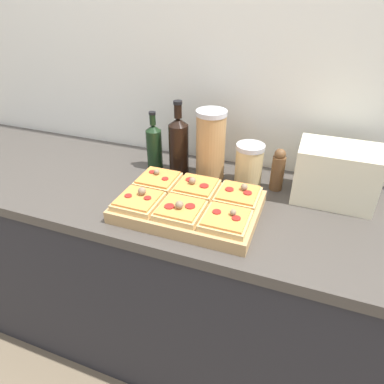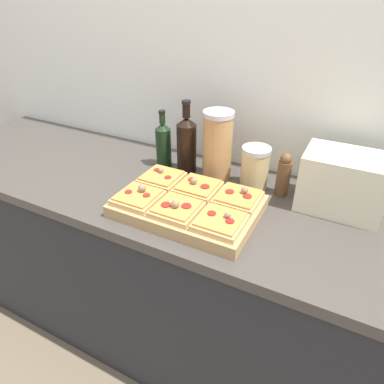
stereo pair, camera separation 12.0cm
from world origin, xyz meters
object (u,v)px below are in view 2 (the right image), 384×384
Objects in this scene: pepper_mill at (284,175)px; cutting_board at (188,206)px; grain_jar_short at (255,168)px; grain_jar_tall at (217,146)px; olive_oil_bottle at (163,144)px; toaster_oven at (343,183)px; wine_bottle at (187,144)px.

cutting_board is at bearing -134.07° from pepper_mill.
pepper_mill is at bearing 0.00° from grain_jar_short.
grain_jar_tall is at bearing 92.40° from cutting_board.
cutting_board is at bearing -87.60° from grain_jar_tall.
grain_jar_short is 1.00× the size of pepper_mill.
toaster_oven is at bearing -0.07° from olive_oil_bottle.
wine_bottle is at bearing 179.92° from toaster_oven.
toaster_oven is at bearing -0.10° from grain_jar_tall.
olive_oil_bottle is 0.73m from toaster_oven.
cutting_board is 0.31m from grain_jar_short.
grain_jar_tall reaches higher than olive_oil_bottle.
cutting_board is 1.60× the size of toaster_oven.
grain_jar_short is (0.41, -0.00, -0.02)m from olive_oil_bottle.
olive_oil_bottle reaches higher than cutting_board.
olive_oil_bottle is at bearing 180.00° from grain_jar_tall.
toaster_oven is at bearing 30.05° from cutting_board.
pepper_mill is (0.26, 0.27, 0.06)m from cutting_board.
grain_jar_tall is (0.14, 0.00, 0.02)m from wine_bottle.
pepper_mill is 0.20m from toaster_oven.
cutting_board is 1.70× the size of grain_jar_tall.
pepper_mill is at bearing 0.00° from wine_bottle.
olive_oil_bottle is (-0.26, 0.27, 0.08)m from cutting_board.
grain_jar_short is (0.16, 0.00, -0.06)m from grain_jar_tall.
olive_oil_bottle is 1.47× the size of grain_jar_short.
wine_bottle is at bearing 119.00° from cutting_board.
pepper_mill is (0.27, 0.00, -0.06)m from grain_jar_tall.
toaster_oven reaches higher than pepper_mill.
pepper_mill is (0.41, 0.00, -0.04)m from wine_bottle.
cutting_board is at bearing -45.73° from olive_oil_bottle.
olive_oil_bottle is at bearing 179.93° from toaster_oven.
wine_bottle is 0.61m from toaster_oven.
wine_bottle reaches higher than toaster_oven.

